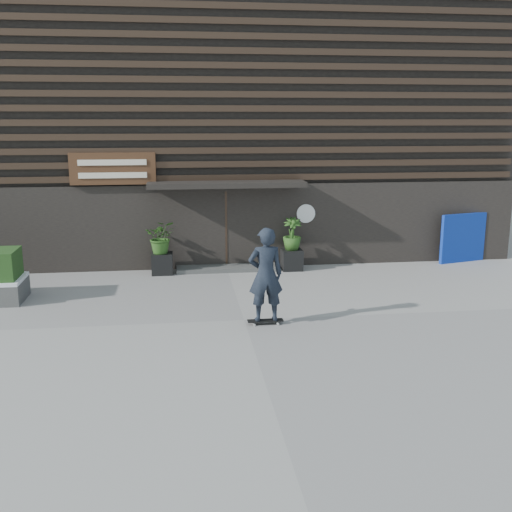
{
  "coord_description": "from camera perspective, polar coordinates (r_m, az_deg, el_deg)",
  "views": [
    {
      "loc": [
        -1.36,
        -12.7,
        4.39
      ],
      "look_at": [
        0.46,
        1.55,
        1.1
      ],
      "focal_mm": 42.29,
      "sensor_mm": 36.0,
      "label": 1
    }
  ],
  "objects": [
    {
      "name": "planter_pot_right",
      "position": [
        17.88,
        3.4,
        -0.35
      ],
      "size": [
        0.6,
        0.6,
        0.6
      ],
      "primitive_type": "cube",
      "color": "black",
      "rests_on": "ground"
    },
    {
      "name": "bamboo_right",
      "position": [
        17.72,
        3.43,
        2.11
      ],
      "size": [
        0.54,
        0.54,
        0.96
      ],
      "primitive_type": "imported",
      "color": "#2D591E",
      "rests_on": "planter_pot_right"
    },
    {
      "name": "entrance_step",
      "position": [
        17.88,
        -2.72,
        -1.13
      ],
      "size": [
        3.0,
        0.8,
        0.12
      ],
      "primitive_type": "cube",
      "color": "#454543",
      "rests_on": "ground"
    },
    {
      "name": "planter_pot_left",
      "position": [
        17.59,
        -8.86,
        -0.7
      ],
      "size": [
        0.6,
        0.6,
        0.6
      ],
      "primitive_type": "cube",
      "color": "black",
      "rests_on": "ground"
    },
    {
      "name": "building",
      "position": [
        22.7,
        -3.95,
        11.85
      ],
      "size": [
        18.0,
        11.0,
        8.0
      ],
      "color": "black",
      "rests_on": "ground"
    },
    {
      "name": "ground",
      "position": [
        13.5,
        -1.13,
        -6.07
      ],
      "size": [
        80.0,
        80.0,
        0.0
      ],
      "primitive_type": "plane",
      "color": "gray",
      "rests_on": "ground"
    },
    {
      "name": "skateboarder",
      "position": [
        12.91,
        0.91,
        -1.79
      ],
      "size": [
        0.78,
        0.52,
        2.15
      ],
      "color": "black",
      "rests_on": "ground"
    },
    {
      "name": "bamboo_left",
      "position": [
        17.42,
        -8.95,
        1.79
      ],
      "size": [
        0.86,
        0.75,
        0.96
      ],
      "primitive_type": "imported",
      "color": "#2D591E",
      "rests_on": "planter_pot_left"
    },
    {
      "name": "blue_tarp",
      "position": [
        19.8,
        18.98,
        1.63
      ],
      "size": [
        1.6,
        0.53,
        1.52
      ],
      "primitive_type": "cube",
      "rotation": [
        0.0,
        0.0,
        0.26
      ],
      "color": "#0C2BA2",
      "rests_on": "ground"
    }
  ]
}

